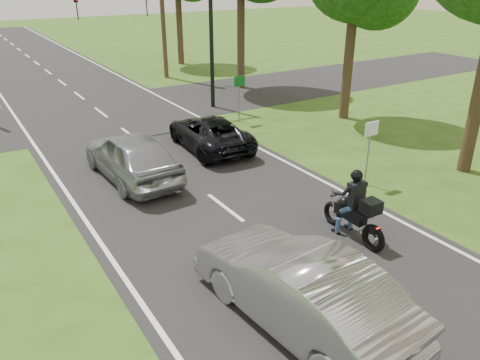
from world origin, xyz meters
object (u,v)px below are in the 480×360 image
(traffic_signal, at_px, (175,24))
(sign_green, at_px, (239,88))
(dark_suv, at_px, (209,133))
(silver_sedan, at_px, (300,288))
(sign_white, at_px, (370,138))
(motorcycle_rider, at_px, (356,212))
(silver_suv, at_px, (131,155))

(traffic_signal, height_order, sign_green, traffic_signal)
(dark_suv, relative_size, silver_sedan, 0.92)
(dark_suv, distance_m, traffic_signal, 6.46)
(sign_green, bearing_deg, sign_white, -91.43)
(motorcycle_rider, distance_m, silver_suv, 7.57)
(dark_suv, height_order, silver_sedan, silver_sedan)
(traffic_signal, xyz_separation_m, sign_white, (1.36, -11.02, -2.54))
(dark_suv, height_order, silver_suv, silver_suv)
(silver_sedan, xyz_separation_m, sign_green, (6.19, 11.98, 0.77))
(traffic_signal, distance_m, sign_green, 4.24)
(silver_suv, distance_m, traffic_signal, 8.75)
(traffic_signal, distance_m, sign_white, 11.39)
(silver_suv, xyz_separation_m, sign_green, (6.40, 3.48, 0.77))
(silver_sedan, bearing_deg, motorcycle_rider, -157.06)
(silver_sedan, relative_size, sign_white, 2.32)
(sign_white, bearing_deg, traffic_signal, 97.05)
(silver_suv, height_order, sign_green, sign_green)
(silver_suv, bearing_deg, traffic_signal, -129.09)
(silver_sedan, bearing_deg, sign_white, -152.00)
(dark_suv, relative_size, sign_green, 2.12)
(silver_suv, relative_size, sign_green, 2.24)
(silver_suv, height_order, sign_white, sign_white)
(motorcycle_rider, xyz_separation_m, silver_sedan, (-3.25, -1.77, 0.07))
(motorcycle_rider, xyz_separation_m, sign_green, (2.94, 10.21, 0.85))
(dark_suv, relative_size, traffic_signal, 0.71)
(silver_sedan, bearing_deg, sign_green, -122.92)
(traffic_signal, bearing_deg, motorcycle_rider, -95.93)
(dark_suv, distance_m, sign_white, 6.37)
(silver_suv, bearing_deg, motorcycle_rider, 114.87)
(silver_suv, bearing_deg, dark_suv, -163.75)
(traffic_signal, bearing_deg, dark_suv, -103.38)
(traffic_signal, height_order, sign_white, traffic_signal)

